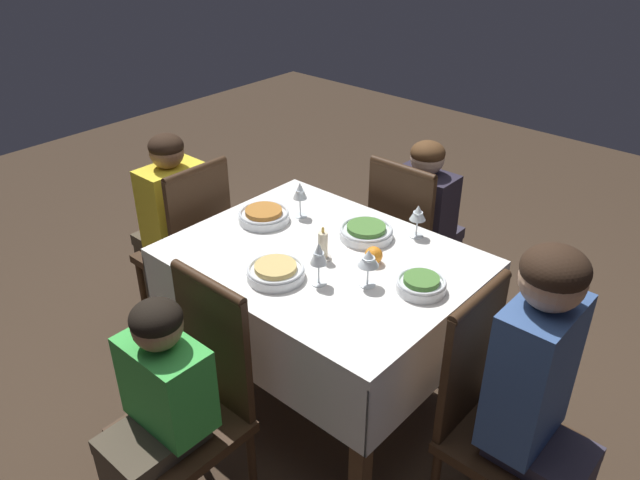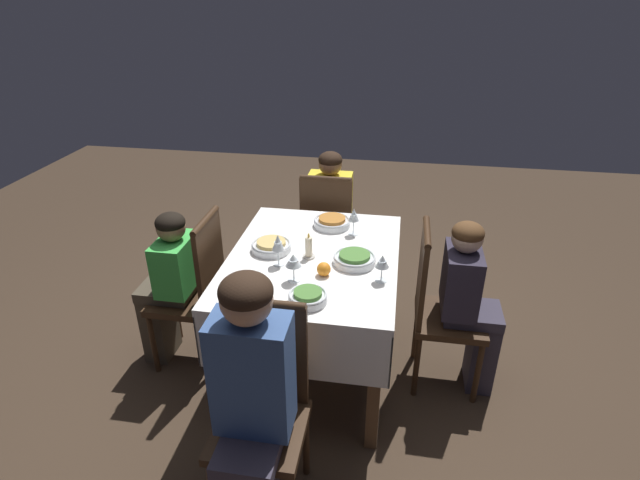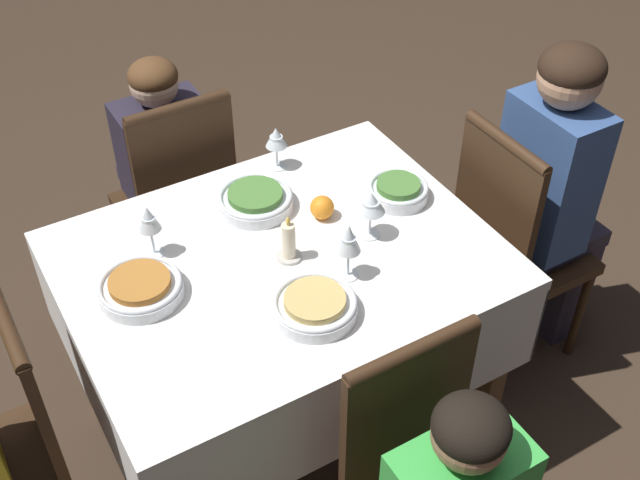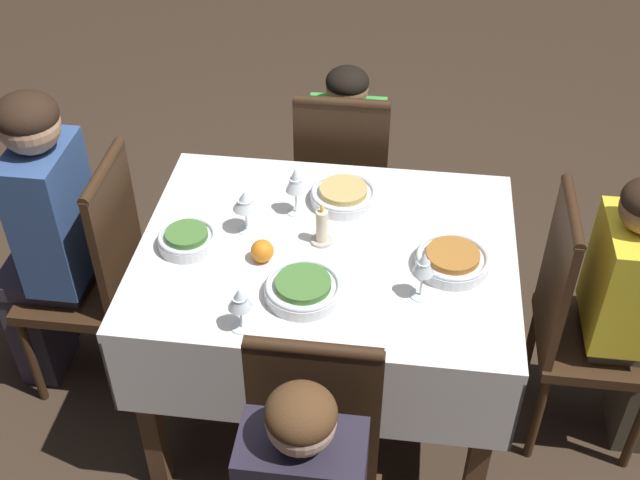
% 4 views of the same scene
% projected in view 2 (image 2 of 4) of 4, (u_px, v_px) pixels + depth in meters
% --- Properties ---
extents(ground_plane, '(8.00, 8.00, 0.00)m').
position_uv_depth(ground_plane, '(314.00, 367.00, 3.02)').
color(ground_plane, '#3D2D21').
extents(dining_table, '(1.16, 0.90, 0.77)m').
position_uv_depth(dining_table, '(313.00, 274.00, 2.72)').
color(dining_table, white).
rests_on(dining_table, ground_plane).
extents(chair_east, '(0.38, 0.38, 0.96)m').
position_uv_depth(chair_east, '(263.00, 402.00, 2.08)').
color(chair_east, '#382314').
rests_on(chair_east, ground_plane).
extents(chair_south, '(0.38, 0.38, 0.96)m').
position_uv_depth(chair_south, '(196.00, 287.00, 2.87)').
color(chair_south, '#382314').
rests_on(chair_south, ground_plane).
extents(chair_west, '(0.38, 0.38, 0.96)m').
position_uv_depth(chair_west, '(328.00, 231.00, 3.50)').
color(chair_west, '#382314').
rests_on(chair_west, ground_plane).
extents(chair_north, '(0.38, 0.38, 0.96)m').
position_uv_depth(chair_north, '(438.00, 304.00, 2.72)').
color(chair_north, '#382314').
rests_on(chair_north, ground_plane).
extents(person_adult_denim, '(0.34, 0.30, 1.20)m').
position_uv_depth(person_adult_denim, '(250.00, 399.00, 1.88)').
color(person_adult_denim, '#383342').
rests_on(person_adult_denim, ground_plane).
extents(person_child_green, '(0.30, 0.33, 0.97)m').
position_uv_depth(person_child_green, '(169.00, 282.00, 2.88)').
color(person_child_green, '#4C4233').
rests_on(person_child_green, ground_plane).
extents(person_child_yellow, '(0.33, 0.30, 1.06)m').
position_uv_depth(person_child_yellow, '(331.00, 214.00, 3.61)').
color(person_child_yellow, '#4C4233').
rests_on(person_child_yellow, ground_plane).
extents(person_child_dark, '(0.30, 0.33, 1.01)m').
position_uv_depth(person_child_dark, '(470.00, 300.00, 2.68)').
color(person_child_dark, '#383342').
rests_on(person_child_dark, ground_plane).
extents(bowl_east, '(0.18, 0.18, 0.06)m').
position_uv_depth(bowl_east, '(308.00, 297.00, 2.27)').
color(bowl_east, silver).
rests_on(bowl_east, dining_table).
extents(wine_glass_east, '(0.08, 0.08, 0.15)m').
position_uv_depth(wine_glass_east, '(293.00, 261.00, 2.40)').
color(wine_glass_east, white).
rests_on(wine_glass_east, dining_table).
extents(bowl_south, '(0.22, 0.22, 0.06)m').
position_uv_depth(bowl_south, '(271.00, 246.00, 2.71)').
color(bowl_south, silver).
rests_on(bowl_south, dining_table).
extents(wine_glass_south, '(0.06, 0.06, 0.17)m').
position_uv_depth(wine_glass_south, '(278.00, 244.00, 2.53)').
color(wine_glass_south, white).
rests_on(wine_glass_south, dining_table).
extents(bowl_west, '(0.22, 0.22, 0.06)m').
position_uv_depth(bowl_west, '(332.00, 222.00, 2.98)').
color(bowl_west, silver).
rests_on(bowl_west, dining_table).
extents(wine_glass_west, '(0.06, 0.06, 0.16)m').
position_uv_depth(wine_glass_west, '(354.00, 216.00, 2.84)').
color(wine_glass_west, white).
rests_on(wine_glass_west, dining_table).
extents(bowl_north, '(0.22, 0.22, 0.06)m').
position_uv_depth(bowl_north, '(355.00, 259.00, 2.59)').
color(bowl_north, silver).
rests_on(bowl_north, dining_table).
extents(wine_glass_north, '(0.07, 0.07, 0.14)m').
position_uv_depth(wine_glass_north, '(382.00, 262.00, 2.40)').
color(wine_glass_north, white).
rests_on(wine_glass_north, dining_table).
extents(candle_centerpiece, '(0.07, 0.07, 0.14)m').
position_uv_depth(candle_centerpiece, '(309.00, 249.00, 2.63)').
color(candle_centerpiece, beige).
rests_on(candle_centerpiece, dining_table).
extents(orange_fruit, '(0.07, 0.07, 0.07)m').
position_uv_depth(orange_fruit, '(324.00, 269.00, 2.48)').
color(orange_fruit, orange).
rests_on(orange_fruit, dining_table).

